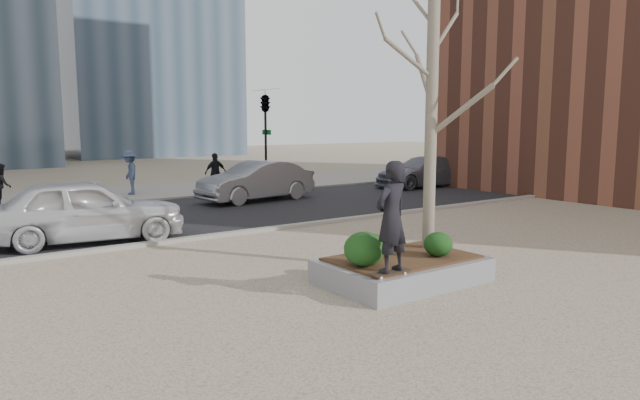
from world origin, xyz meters
TOP-DOWN VIEW (x-y plane):
  - ground at (0.00, 0.00)m, footprint 120.00×120.00m
  - street at (0.00, 10.00)m, footprint 60.00×8.00m
  - far_sidewalk at (0.00, 17.00)m, footprint 60.00×6.00m
  - planter at (1.00, 0.00)m, footprint 3.00×2.00m
  - planter_mulch at (1.00, 0.00)m, footprint 2.70×1.70m
  - sycamore_tree at (2.00, 0.30)m, footprint 2.80×2.80m
  - shrub_left at (-0.05, -0.12)m, footprint 0.73×0.73m
  - shrub_middle at (0.67, 0.44)m, footprint 0.48×0.48m
  - shrub_right at (1.58, -0.36)m, footprint 0.55×0.55m
  - skateboard at (-0.02, -0.78)m, footprint 0.79×0.23m
  - skateboarder at (-0.02, -0.78)m, footprint 0.75×0.55m
  - police_car at (-3.00, 7.25)m, footprint 5.04×2.69m
  - car_silver at (4.30, 11.58)m, footprint 4.79×2.16m
  - car_third at (13.13, 11.32)m, footprint 5.01×2.31m
  - pedestrian_a at (-3.93, 15.54)m, footprint 0.60×0.76m
  - pedestrian_b at (0.93, 16.36)m, footprint 0.86×1.29m
  - pedestrian_c at (4.24, 15.06)m, footprint 1.01×0.44m
  - traffic_light_far at (6.50, 14.60)m, footprint 0.60×2.48m

SIDE VIEW (x-z plane):
  - ground at x=0.00m, z-range 0.00..0.00m
  - street at x=0.00m, z-range 0.00..0.02m
  - far_sidewalk at x=0.00m, z-range 0.00..0.02m
  - planter at x=1.00m, z-range 0.00..0.45m
  - planter_mulch at x=1.00m, z-range 0.45..0.49m
  - skateboard at x=-0.02m, z-range 0.45..0.53m
  - shrub_middle at x=0.67m, z-range 0.49..0.90m
  - shrub_right at x=1.58m, z-range 0.49..0.96m
  - car_third at x=13.13m, z-range 0.02..1.44m
  - car_silver at x=4.30m, z-range 0.02..1.55m
  - shrub_left at x=-0.05m, z-range 0.49..1.11m
  - pedestrian_a at x=-3.93m, z-range 0.02..1.58m
  - police_car at x=-3.00m, z-range 0.02..1.65m
  - pedestrian_c at x=4.24m, z-range 0.02..1.72m
  - pedestrian_b at x=0.93m, z-range 0.02..1.88m
  - skateboarder at x=-0.02m, z-range 0.52..2.40m
  - traffic_light_far at x=6.50m, z-range 0.00..4.50m
  - sycamore_tree at x=2.00m, z-range 0.49..7.09m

